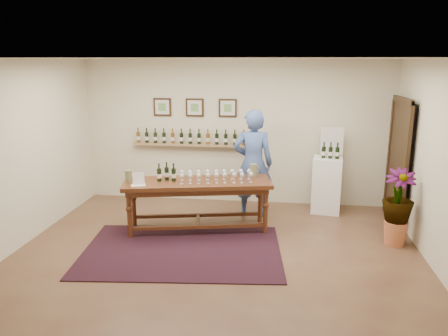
# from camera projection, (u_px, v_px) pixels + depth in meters

# --- Properties ---
(ground) EXTENTS (6.00, 6.00, 0.00)m
(ground) POSITION_uv_depth(u_px,v_px,m) (217.00, 253.00, 6.48)
(ground) COLOR brown
(ground) RESTS_ON ground
(room_shell) EXTENTS (6.00, 6.00, 6.00)m
(room_shell) POSITION_uv_depth(u_px,v_px,m) (350.00, 156.00, 7.72)
(room_shell) COLOR beige
(room_shell) RESTS_ON ground
(rug) EXTENTS (3.11, 2.24, 0.02)m
(rug) POSITION_uv_depth(u_px,v_px,m) (182.00, 251.00, 6.53)
(rug) COLOR #3F100B
(rug) RESTS_ON ground
(tasting_table) EXTENTS (2.51, 1.25, 0.85)m
(tasting_table) POSITION_uv_depth(u_px,v_px,m) (198.00, 188.00, 7.19)
(tasting_table) COLOR #3F1E0F
(tasting_table) RESTS_ON ground
(table_glasses) EXTENTS (1.33, 0.57, 0.18)m
(table_glasses) POSITION_uv_depth(u_px,v_px,m) (216.00, 176.00, 7.11)
(table_glasses) COLOR silver
(table_glasses) RESTS_ON tasting_table
(table_bottles) EXTENTS (0.30, 0.21, 0.29)m
(table_bottles) POSITION_uv_depth(u_px,v_px,m) (167.00, 172.00, 7.15)
(table_bottles) COLOR black
(table_bottles) RESTS_ON tasting_table
(pitcher_left) EXTENTS (0.16, 0.16, 0.20)m
(pitcher_left) POSITION_uv_depth(u_px,v_px,m) (128.00, 176.00, 7.08)
(pitcher_left) COLOR olive
(pitcher_left) RESTS_ON tasting_table
(pitcher_right) EXTENTS (0.15, 0.15, 0.22)m
(pitcher_right) POSITION_uv_depth(u_px,v_px,m) (254.00, 170.00, 7.39)
(pitcher_right) COLOR olive
(pitcher_right) RESTS_ON tasting_table
(menu_card) EXTENTS (0.26, 0.23, 0.20)m
(menu_card) POSITION_uv_depth(u_px,v_px,m) (138.00, 179.00, 6.91)
(menu_card) COLOR silver
(menu_card) RESTS_ON tasting_table
(display_pedestal) EXTENTS (0.58, 0.58, 1.04)m
(display_pedestal) POSITION_uv_depth(u_px,v_px,m) (327.00, 185.00, 8.14)
(display_pedestal) COLOR white
(display_pedestal) RESTS_ON ground
(pedestal_bottles) EXTENTS (0.31, 0.12, 0.30)m
(pedestal_bottles) POSITION_uv_depth(u_px,v_px,m) (331.00, 150.00, 7.91)
(pedestal_bottles) COLOR black
(pedestal_bottles) RESTS_ON display_pedestal
(info_sign) EXTENTS (0.41, 0.07, 0.57)m
(info_sign) POSITION_uv_depth(u_px,v_px,m) (332.00, 141.00, 8.09)
(info_sign) COLOR silver
(info_sign) RESTS_ON display_pedestal
(potted_plant) EXTENTS (0.59, 0.59, 1.04)m
(potted_plant) POSITION_uv_depth(u_px,v_px,m) (397.00, 207.00, 6.62)
(potted_plant) COLOR #C46A41
(potted_plant) RESTS_ON ground
(person) EXTENTS (0.73, 0.49, 1.95)m
(person) POSITION_uv_depth(u_px,v_px,m) (253.00, 164.00, 7.81)
(person) COLOR #3D5792
(person) RESTS_ON ground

